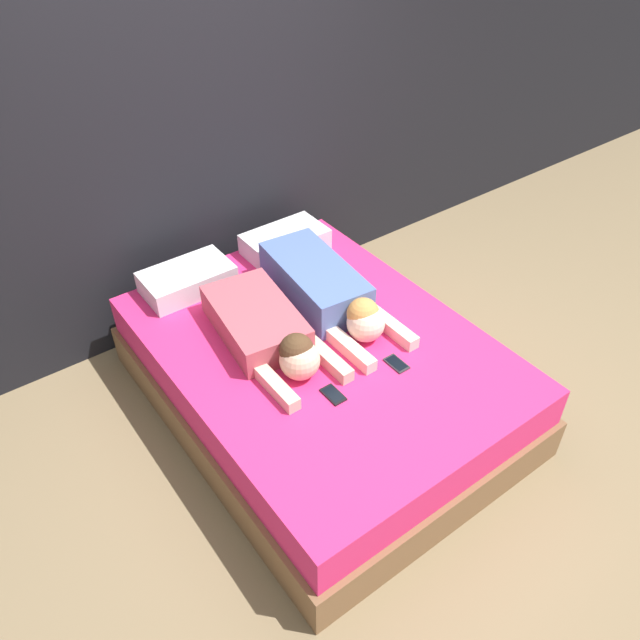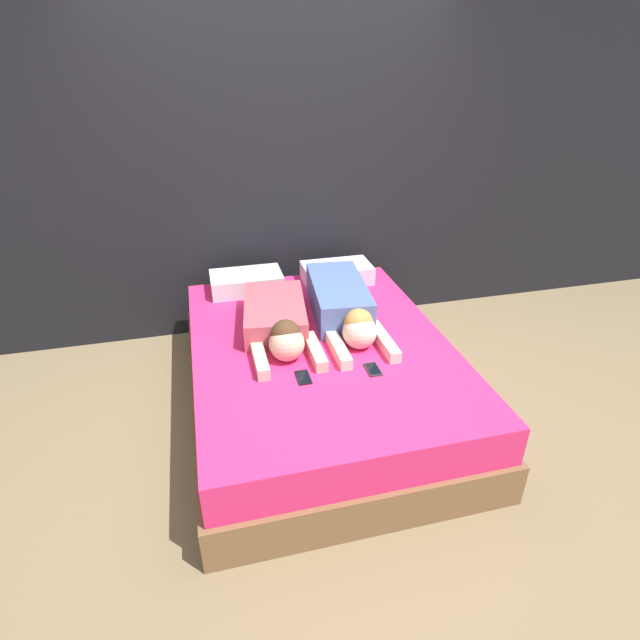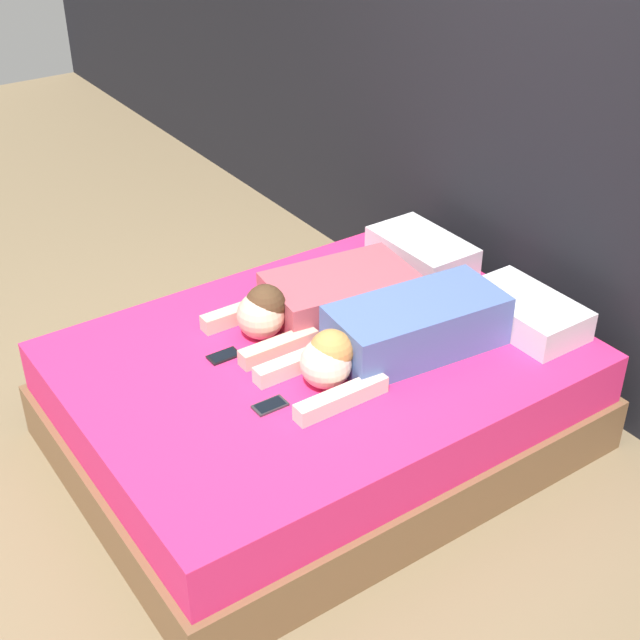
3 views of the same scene
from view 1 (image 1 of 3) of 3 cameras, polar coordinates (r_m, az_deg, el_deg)
ground_plane at (r=3.72m, az=0.00°, el=-7.61°), size 12.00×12.00×0.00m
wall_back at (r=3.86m, az=-11.32°, el=17.10°), size 12.00×0.06×2.60m
bed at (r=3.55m, az=0.00°, el=-4.97°), size 1.62×2.14×0.49m
pillow_head_left at (r=3.79m, az=-12.03°, el=3.65°), size 0.52×0.31×0.14m
pillow_head_right at (r=4.06m, az=-3.20°, el=7.16°), size 0.52×0.31×0.14m
person_left at (r=3.32m, az=-4.80°, el=-1.01°), size 0.47×0.96×0.24m
person_right at (r=3.55m, az=0.58°, el=2.72°), size 0.42×1.08×0.24m
cell_phone_left at (r=3.09m, az=1.21°, el=-6.83°), size 0.07×0.13×0.01m
cell_phone_right at (r=3.27m, az=7.00°, el=-3.98°), size 0.07×0.13×0.01m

